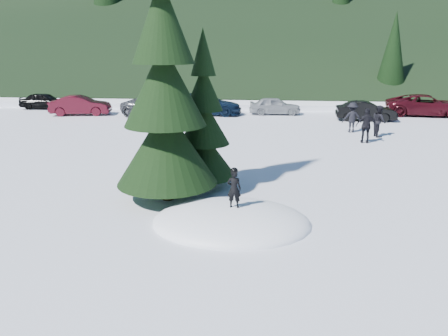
# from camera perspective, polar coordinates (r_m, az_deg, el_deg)

# --- Properties ---
(ground) EXTENTS (200.00, 200.00, 0.00)m
(ground) POSITION_cam_1_polar(r_m,az_deg,el_deg) (12.35, 0.98, -7.19)
(ground) COLOR white
(ground) RESTS_ON ground
(snow_mound) EXTENTS (4.48, 3.52, 0.96)m
(snow_mound) POSITION_cam_1_polar(r_m,az_deg,el_deg) (12.35, 0.98, -7.19)
(snow_mound) COLOR white
(snow_mound) RESTS_ON ground
(spruce_tall) EXTENTS (3.20, 3.20, 8.60)m
(spruce_tall) POSITION_cam_1_polar(r_m,az_deg,el_deg) (13.58, -7.76, 9.28)
(spruce_tall) COLOR black
(spruce_tall) RESTS_ON ground
(spruce_short) EXTENTS (2.20, 2.20, 5.37)m
(spruce_short) POSITION_cam_1_polar(r_m,az_deg,el_deg) (14.94, -2.63, 5.26)
(spruce_short) COLOR black
(spruce_short) RESTS_ON ground
(child_skier) EXTENTS (0.41, 0.29, 1.07)m
(child_skier) POSITION_cam_1_polar(r_m,az_deg,el_deg) (11.98, 1.33, -2.74)
(child_skier) COLOR black
(child_skier) RESTS_ON snow_mound
(adult_0) EXTENTS (0.74, 0.90, 1.71)m
(adult_0) POSITION_cam_1_polar(r_m,az_deg,el_deg) (25.28, 19.60, 5.80)
(adult_0) COLOR black
(adult_0) RESTS_ON ground
(adult_1) EXTENTS (1.08, 0.54, 1.77)m
(adult_1) POSITION_cam_1_polar(r_m,az_deg,el_deg) (23.37, 18.10, 5.27)
(adult_1) COLOR black
(adult_1) RESTS_ON ground
(adult_2) EXTENTS (1.13, 0.69, 1.71)m
(adult_2) POSITION_cam_1_polar(r_m,az_deg,el_deg) (26.11, 16.38, 6.35)
(adult_2) COLOR black
(adult_2) RESTS_ON ground
(car_0) EXTENTS (3.75, 1.54, 1.27)m
(car_0) POSITION_cam_1_polar(r_m,az_deg,el_deg) (37.32, -22.41, 8.11)
(car_0) COLOR black
(car_0) RESTS_ON ground
(car_1) EXTENTS (4.40, 2.18, 1.39)m
(car_1) POSITION_cam_1_polar(r_m,az_deg,el_deg) (33.11, -18.24, 7.78)
(car_1) COLOR #400B15
(car_1) RESTS_ON ground
(car_2) EXTENTS (5.63, 3.75, 1.44)m
(car_2) POSITION_cam_1_polar(r_m,az_deg,el_deg) (30.97, -8.55, 7.94)
(car_2) COLOR #494C51
(car_2) RESTS_ON ground
(car_3) EXTENTS (5.37, 2.53, 1.51)m
(car_3) POSITION_cam_1_polar(r_m,az_deg,el_deg) (31.71, -2.46, 8.34)
(car_3) COLOR #0E1C33
(car_3) RESTS_ON ground
(car_4) EXTENTS (3.73, 1.61, 1.25)m
(car_4) POSITION_cam_1_polar(r_m,az_deg,el_deg) (31.98, 6.66, 8.08)
(car_4) COLOR #95999D
(car_4) RESTS_ON ground
(car_5) EXTENTS (3.95, 1.57, 1.28)m
(car_5) POSITION_cam_1_polar(r_m,az_deg,el_deg) (30.57, 18.05, 7.09)
(car_5) COLOR black
(car_5) RESTS_ON ground
(car_6) EXTENTS (5.65, 3.14, 1.50)m
(car_6) POSITION_cam_1_polar(r_m,az_deg,el_deg) (34.26, 24.88, 7.45)
(car_6) COLOR #390A12
(car_6) RESTS_ON ground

